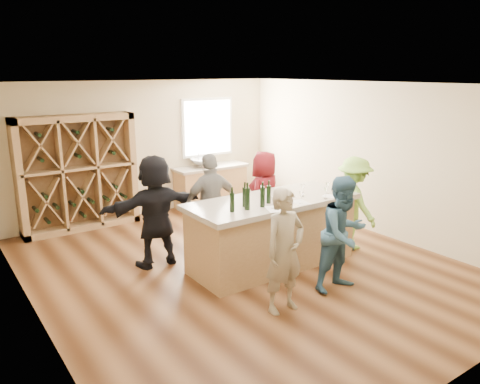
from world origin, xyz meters
TOP-DOWN VIEW (x-y plane):
  - floor at (0.00, 0.00)m, footprint 6.00×7.00m
  - ceiling at (0.00, 0.00)m, footprint 6.00×7.00m
  - wall_back at (0.00, 3.55)m, footprint 6.00×0.10m
  - wall_front at (0.00, -3.55)m, footprint 6.00×0.10m
  - wall_left at (-3.05, 0.00)m, footprint 0.10×7.00m
  - wall_right at (3.05, 0.00)m, footprint 0.10×7.00m
  - window_frame at (1.50, 3.47)m, footprint 1.30×0.06m
  - window_pane at (1.50, 3.44)m, footprint 1.18×0.01m
  - wine_rack at (-1.50, 3.27)m, footprint 2.20×0.45m
  - back_counter_base at (1.40, 3.20)m, footprint 1.60×0.58m
  - back_counter_top at (1.40, 3.20)m, footprint 1.70×0.62m
  - sink at (1.20, 3.20)m, footprint 0.54×0.54m
  - faucet at (1.20, 3.38)m, footprint 0.02×0.02m
  - tasting_counter_base at (0.43, -0.21)m, footprint 2.60×1.00m
  - tasting_counter_top at (0.43, -0.21)m, footprint 2.72×1.12m
  - wine_bottle_a at (-0.46, -0.41)m, footprint 0.07×0.07m
  - wine_bottle_b at (-0.23, -0.45)m, footprint 0.09×0.09m
  - wine_bottle_c at (-0.17, -0.30)m, footprint 0.09×0.09m
  - wine_bottle_d at (0.03, -0.46)m, footprint 0.09×0.09m
  - wine_bottle_e at (0.22, -0.36)m, footprint 0.08×0.08m
  - wine_glass_a at (0.10, -0.62)m, footprint 0.07×0.07m
  - wine_glass_b at (0.60, -0.66)m, footprint 0.07×0.07m
  - wine_glass_c at (1.09, -0.67)m, footprint 0.09×0.09m
  - wine_glass_d at (0.90, -0.36)m, footprint 0.08×0.08m
  - wine_glass_e at (1.34, -0.47)m, footprint 0.08×0.08m
  - tasting_menu_a at (0.12, -0.65)m, footprint 0.35×0.40m
  - tasting_menu_b at (0.64, -0.60)m, footprint 0.26×0.32m
  - tasting_menu_c at (1.27, -0.62)m, footprint 0.28×0.32m
  - person_near_left at (-0.36, -1.43)m, footprint 0.59×0.43m
  - person_near_right at (0.69, -1.44)m, footprint 0.79×0.44m
  - person_server at (2.04, -0.42)m, footprint 0.66×1.10m
  - person_far_mid at (-0.10, 0.73)m, footprint 1.04×0.61m
  - person_far_right at (1.02, 0.76)m, footprint 0.93×0.78m
  - person_far_left at (-1.05, 0.84)m, footprint 1.66×0.65m
  - wine_glass_f at (0.38, -0.01)m, footprint 0.07×0.07m

SIDE VIEW (x-z plane):
  - floor at x=0.00m, z-range -0.10..0.00m
  - back_counter_base at x=1.40m, z-range 0.00..0.86m
  - tasting_counter_base at x=0.43m, z-range 0.00..1.00m
  - person_server at x=2.04m, z-range 0.00..1.60m
  - person_near_left at x=-0.36m, z-range 0.00..1.61m
  - person_far_right at x=1.02m, z-range 0.00..1.63m
  - person_near_right at x=0.69m, z-range 0.00..1.63m
  - person_far_mid at x=-0.10m, z-range 0.00..1.70m
  - person_far_left at x=-1.05m, z-range 0.00..1.77m
  - back_counter_top at x=1.40m, z-range 0.86..0.92m
  - sink at x=1.20m, z-range 0.92..1.11m
  - tasting_counter_top at x=0.43m, z-range 1.00..1.08m
  - faucet at x=1.20m, z-range 0.92..1.22m
  - tasting_menu_a at x=0.12m, z-range 1.08..1.08m
  - tasting_menu_b at x=0.64m, z-range 1.08..1.08m
  - tasting_menu_c at x=1.27m, z-range 1.08..1.08m
  - wine_rack at x=-1.50m, z-range 0.00..2.20m
  - wine_glass_a at x=0.10m, z-range 1.08..1.24m
  - wine_glass_e at x=1.34m, z-range 1.08..1.26m
  - wine_glass_f at x=0.38m, z-range 1.08..1.26m
  - wine_glass_c at x=1.09m, z-range 1.08..1.26m
  - wine_glass_b at x=0.60m, z-range 1.08..1.26m
  - wine_glass_d at x=0.90m, z-range 1.08..1.27m
  - wine_bottle_e at x=0.22m, z-range 1.08..1.35m
  - wine_bottle_a at x=-0.46m, z-range 1.08..1.35m
  - wine_bottle_c at x=-0.17m, z-range 1.08..1.36m
  - wine_bottle_d at x=0.03m, z-range 1.08..1.37m
  - wine_bottle_b at x=-0.23m, z-range 1.08..1.39m
  - wall_back at x=0.00m, z-range 0.00..2.80m
  - wall_front at x=0.00m, z-range 0.00..2.80m
  - wall_left at x=-3.05m, z-range 0.00..2.80m
  - wall_right at x=3.05m, z-range 0.00..2.80m
  - window_frame at x=1.50m, z-range 1.10..2.40m
  - window_pane at x=1.50m, z-range 1.16..2.34m
  - ceiling at x=0.00m, z-range 2.80..2.90m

